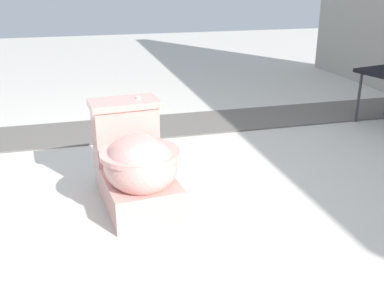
% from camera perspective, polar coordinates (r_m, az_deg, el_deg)
% --- Properties ---
extents(ground_plane, '(14.00, 14.00, 0.00)m').
position_cam_1_polar(ground_plane, '(2.50, -8.51, -6.45)').
color(ground_plane, beige).
extents(gravel_strip, '(0.56, 8.00, 0.01)m').
position_cam_1_polar(gravel_strip, '(3.58, -2.74, 2.41)').
color(gravel_strip, '#605B56').
rests_on(gravel_strip, ground).
extents(toilet, '(0.66, 0.44, 0.52)m').
position_cam_1_polar(toilet, '(2.32, -7.15, -2.55)').
color(toilet, '#E09E93').
rests_on(toilet, ground).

